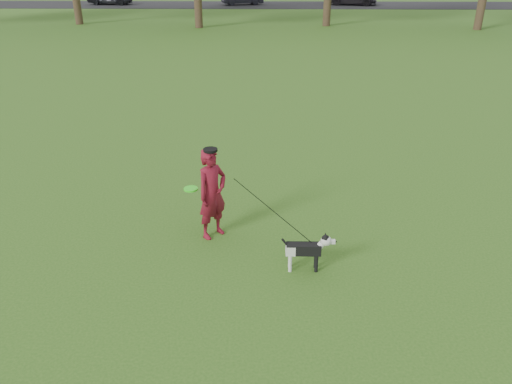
{
  "coord_description": "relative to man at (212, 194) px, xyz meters",
  "views": [
    {
      "loc": [
        0.2,
        -6.82,
        4.31
      ],
      "look_at": [
        0.06,
        0.12,
        0.95
      ],
      "focal_mm": 35.0,
      "sensor_mm": 36.0,
      "label": 1
    }
  ],
  "objects": [
    {
      "name": "dog",
      "position": [
        1.49,
        -0.98,
        -0.39
      ],
      "size": [
        0.81,
        0.16,
        0.62
      ],
      "color": "black",
      "rests_on": "ground"
    },
    {
      "name": "man_held_items",
      "position": [
        0.98,
        -0.52,
        -0.03
      ],
      "size": [
        2.06,
        1.1,
        1.14
      ],
      "color": "#32ED1D",
      "rests_on": "ground"
    },
    {
      "name": "ground",
      "position": [
        0.66,
        -0.42,
        -0.77
      ],
      "size": [
        120.0,
        120.0,
        0.0
      ],
      "primitive_type": "plane",
      "color": "#285116",
      "rests_on": "ground"
    },
    {
      "name": "man",
      "position": [
        0.0,
        0.0,
        0.0
      ],
      "size": [
        0.65,
        0.66,
        1.54
      ],
      "primitive_type": "imported",
      "rotation": [
        0.0,
        0.0,
        0.82
      ],
      "color": "maroon",
      "rests_on": "ground"
    },
    {
      "name": "road",
      "position": [
        0.66,
        39.58,
        -0.76
      ],
      "size": [
        120.0,
        7.0,
        0.02
      ],
      "primitive_type": "cube",
      "color": "black",
      "rests_on": "ground"
    }
  ]
}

